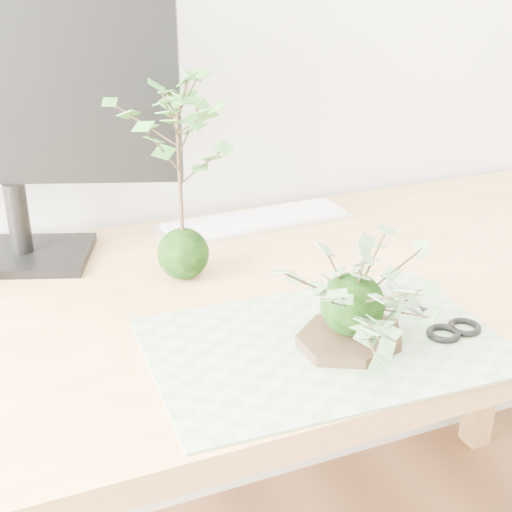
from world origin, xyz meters
The scene contains 8 objects.
desk centered at (0.06, 1.23, 0.65)m, with size 1.60×0.70×0.74m.
cutting_mat centered at (0.06, 1.04, 0.74)m, with size 0.47×0.31×0.00m, color #668D61.
stone_dish centered at (0.09, 1.02, 0.75)m, with size 0.16×0.16×0.01m, color black.
ivy_kokedama centered at (0.09, 1.02, 0.84)m, with size 0.30×0.30×0.17m.
maple_kokedama centered at (-0.05, 1.32, 0.98)m, with size 0.19×0.19×0.35m.
keyboard centered at (0.15, 1.49, 0.75)m, with size 0.38×0.12×0.01m.
monitor centered at (-0.29, 1.50, 1.02)m, with size 0.53×0.24×0.49m.
scissors centered at (0.23, 1.02, 0.75)m, with size 0.09×0.19×0.01m.
Camera 1 is at (-0.35, 0.30, 1.24)m, focal length 50.00 mm.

